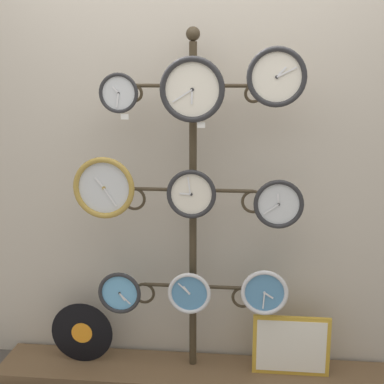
% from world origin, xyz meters
% --- Properties ---
extents(shop_wall, '(4.40, 0.04, 2.80)m').
position_xyz_m(shop_wall, '(0.00, 0.57, 1.40)').
color(shop_wall, '#BCB2A3').
rests_on(shop_wall, ground_plane).
extents(low_shelf, '(2.20, 0.36, 0.06)m').
position_xyz_m(low_shelf, '(0.00, 0.35, 0.03)').
color(low_shelf, brown).
rests_on(low_shelf, ground_plane).
extents(display_stand, '(0.77, 0.41, 1.92)m').
position_xyz_m(display_stand, '(0.00, 0.41, 0.64)').
color(display_stand, '#382D1E').
rests_on(display_stand, ground_plane).
extents(clock_top_left, '(0.20, 0.04, 0.20)m').
position_xyz_m(clock_top_left, '(-0.37, 0.33, 1.59)').
color(clock_top_left, silver).
extents(clock_top_center, '(0.32, 0.04, 0.32)m').
position_xyz_m(clock_top_center, '(0.01, 0.29, 1.61)').
color(clock_top_center, silver).
extents(clock_top_right, '(0.29, 0.04, 0.29)m').
position_xyz_m(clock_top_right, '(0.42, 0.29, 1.67)').
color(clock_top_right, silver).
extents(clock_middle_left, '(0.33, 0.04, 0.33)m').
position_xyz_m(clock_middle_left, '(-0.45, 0.29, 1.11)').
color(clock_middle_left, silver).
extents(clock_middle_center, '(0.26, 0.04, 0.26)m').
position_xyz_m(clock_middle_center, '(-0.00, 0.33, 1.07)').
color(clock_middle_center, silver).
extents(clock_middle_right, '(0.26, 0.04, 0.26)m').
position_xyz_m(clock_middle_right, '(0.45, 0.33, 1.03)').
color(clock_middle_right, silver).
extents(clock_bottom_left, '(0.24, 0.04, 0.24)m').
position_xyz_m(clock_bottom_left, '(-0.39, 0.31, 0.52)').
color(clock_bottom_left, '#60A8DB').
extents(clock_bottom_center, '(0.23, 0.04, 0.23)m').
position_xyz_m(clock_bottom_center, '(-0.01, 0.31, 0.53)').
color(clock_bottom_center, '#4C84B2').
extents(clock_bottom_right, '(0.25, 0.04, 0.25)m').
position_xyz_m(clock_bottom_right, '(0.39, 0.31, 0.55)').
color(clock_bottom_right, '#4C84B2').
extents(vinyl_record, '(0.36, 0.01, 0.36)m').
position_xyz_m(vinyl_record, '(-0.63, 0.37, 0.24)').
color(vinyl_record, black).
rests_on(vinyl_record, low_shelf).
extents(picture_frame, '(0.42, 0.02, 0.34)m').
position_xyz_m(picture_frame, '(0.55, 0.35, 0.23)').
color(picture_frame, gold).
rests_on(picture_frame, low_shelf).
extents(price_tag_upper, '(0.04, 0.00, 0.03)m').
position_xyz_m(price_tag_upper, '(-0.34, 0.33, 1.47)').
color(price_tag_upper, white).
extents(price_tag_mid, '(0.04, 0.00, 0.03)m').
position_xyz_m(price_tag_mid, '(0.05, 0.29, 1.44)').
color(price_tag_mid, white).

